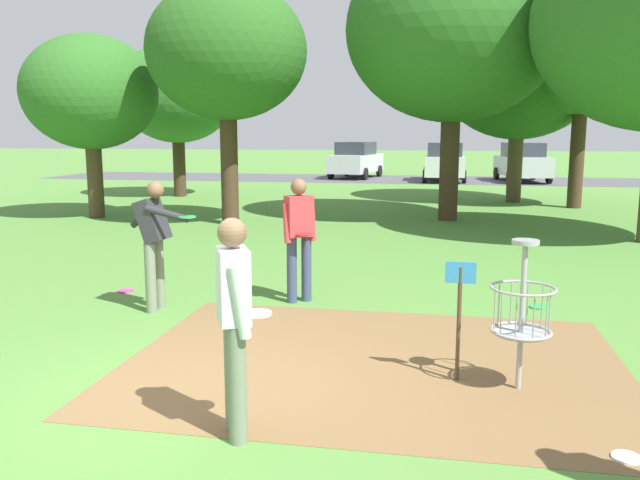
{
  "coord_description": "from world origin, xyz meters",
  "views": [
    {
      "loc": [
        2.34,
        -5.1,
        2.33
      ],
      "look_at": [
        0.85,
        2.72,
        1.0
      ],
      "focal_mm": 36.27,
      "sensor_mm": 36.0,
      "label": 1
    }
  ],
  "objects_px": {
    "player_waiting_right": "(299,233)",
    "parked_car_center_left": "(444,162)",
    "player_foreground_watching": "(234,315)",
    "parked_car_center_right": "(522,162)",
    "tree_near_left": "(583,60)",
    "frisbee_far_right": "(627,458)",
    "frisbee_scattered_a": "(539,307)",
    "tree_mid_center": "(227,52)",
    "tree_mid_right": "(454,30)",
    "tree_far_center": "(519,71)",
    "parked_car_leftmost": "(356,160)",
    "disc_golf_basket": "(515,309)",
    "player_waiting_left": "(154,237)",
    "tree_far_left": "(90,93)",
    "frisbee_by_tee": "(125,291)",
    "tree_near_right": "(177,93)"
  },
  "relations": [
    {
      "from": "player_foreground_watching",
      "to": "player_waiting_right",
      "type": "relative_size",
      "value": 1.0
    },
    {
      "from": "disc_golf_basket",
      "to": "tree_mid_right",
      "type": "distance_m",
      "value": 12.37
    },
    {
      "from": "tree_far_left",
      "to": "parked_car_leftmost",
      "type": "relative_size",
      "value": 1.11
    },
    {
      "from": "player_waiting_left",
      "to": "parked_car_center_right",
      "type": "bearing_deg",
      "value": 73.31
    },
    {
      "from": "tree_mid_right",
      "to": "tree_near_right",
      "type": "bearing_deg",
      "value": 153.44
    },
    {
      "from": "frisbee_scattered_a",
      "to": "tree_mid_right",
      "type": "xyz_separation_m",
      "value": [
        -1.18,
        8.72,
        4.9
      ]
    },
    {
      "from": "player_foreground_watching",
      "to": "tree_mid_center",
      "type": "relative_size",
      "value": 0.29
    },
    {
      "from": "player_waiting_right",
      "to": "frisbee_scattered_a",
      "type": "bearing_deg",
      "value": 5.01
    },
    {
      "from": "player_waiting_right",
      "to": "parked_car_center_left",
      "type": "bearing_deg",
      "value": 85.27
    },
    {
      "from": "player_foreground_watching",
      "to": "tree_far_left",
      "type": "relative_size",
      "value": 0.35
    },
    {
      "from": "player_waiting_right",
      "to": "tree_near_left",
      "type": "relative_size",
      "value": 0.28
    },
    {
      "from": "player_foreground_watching",
      "to": "parked_car_center_right",
      "type": "distance_m",
      "value": 28.19
    },
    {
      "from": "player_waiting_right",
      "to": "tree_far_center",
      "type": "relative_size",
      "value": 0.26
    },
    {
      "from": "player_waiting_right",
      "to": "tree_far_left",
      "type": "bearing_deg",
      "value": 133.98
    },
    {
      "from": "tree_near_left",
      "to": "tree_far_center",
      "type": "distance_m",
      "value": 2.22
    },
    {
      "from": "tree_far_center",
      "to": "tree_far_left",
      "type": "bearing_deg",
      "value": -151.64
    },
    {
      "from": "player_waiting_left",
      "to": "tree_near_right",
      "type": "relative_size",
      "value": 0.31
    },
    {
      "from": "frisbee_scattered_a",
      "to": "tree_far_left",
      "type": "bearing_deg",
      "value": 145.13
    },
    {
      "from": "frisbee_scattered_a",
      "to": "tree_near_left",
      "type": "xyz_separation_m",
      "value": [
        2.7,
        12.39,
        4.47
      ]
    },
    {
      "from": "player_foreground_watching",
      "to": "parked_car_center_left",
      "type": "relative_size",
      "value": 0.4
    },
    {
      "from": "frisbee_far_right",
      "to": "frisbee_scattered_a",
      "type": "relative_size",
      "value": 0.84
    },
    {
      "from": "disc_golf_basket",
      "to": "player_waiting_right",
      "type": "relative_size",
      "value": 0.81
    },
    {
      "from": "disc_golf_basket",
      "to": "frisbee_far_right",
      "type": "height_order",
      "value": "disc_golf_basket"
    },
    {
      "from": "tree_mid_right",
      "to": "tree_far_center",
      "type": "bearing_deg",
      "value": 66.69
    },
    {
      "from": "frisbee_by_tee",
      "to": "tree_far_left",
      "type": "height_order",
      "value": "tree_far_left"
    },
    {
      "from": "frisbee_scattered_a",
      "to": "tree_mid_center",
      "type": "distance_m",
      "value": 10.52
    },
    {
      "from": "tree_mid_right",
      "to": "tree_far_left",
      "type": "xyz_separation_m",
      "value": [
        -9.55,
        -1.24,
        -1.55
      ]
    },
    {
      "from": "parked_car_center_right",
      "to": "player_waiting_left",
      "type": "bearing_deg",
      "value": -106.69
    },
    {
      "from": "disc_golf_basket",
      "to": "player_foreground_watching",
      "type": "height_order",
      "value": "player_foreground_watching"
    },
    {
      "from": "frisbee_far_right",
      "to": "tree_far_center",
      "type": "distance_m",
      "value": 18.48
    },
    {
      "from": "disc_golf_basket",
      "to": "player_waiting_right",
      "type": "height_order",
      "value": "player_waiting_right"
    },
    {
      "from": "frisbee_by_tee",
      "to": "tree_far_left",
      "type": "distance_m",
      "value": 9.69
    },
    {
      "from": "player_waiting_right",
      "to": "tree_far_left",
      "type": "height_order",
      "value": "tree_far_left"
    },
    {
      "from": "player_foreground_watching",
      "to": "tree_mid_right",
      "type": "xyz_separation_m",
      "value": [
        1.65,
        13.03,
        3.95
      ]
    },
    {
      "from": "player_foreground_watching",
      "to": "tree_near_left",
      "type": "distance_m",
      "value": 17.94
    },
    {
      "from": "parked_car_leftmost",
      "to": "frisbee_scattered_a",
      "type": "bearing_deg",
      "value": -76.65
    },
    {
      "from": "frisbee_far_right",
      "to": "tree_mid_center",
      "type": "relative_size",
      "value": 0.04
    },
    {
      "from": "player_waiting_right",
      "to": "parked_car_center_right",
      "type": "height_order",
      "value": "parked_car_center_right"
    },
    {
      "from": "disc_golf_basket",
      "to": "player_waiting_right",
      "type": "bearing_deg",
      "value": 134.53
    },
    {
      "from": "disc_golf_basket",
      "to": "tree_near_left",
      "type": "distance_m",
      "value": 16.11
    },
    {
      "from": "tree_mid_center",
      "to": "tree_mid_right",
      "type": "xyz_separation_m",
      "value": [
        5.49,
        1.79,
        0.64
      ]
    },
    {
      "from": "player_waiting_left",
      "to": "parked_car_center_right",
      "type": "relative_size",
      "value": 0.39
    },
    {
      "from": "tree_near_right",
      "to": "tree_mid_center",
      "type": "xyz_separation_m",
      "value": [
        4.17,
        -6.62,
        0.58
      ]
    },
    {
      "from": "tree_mid_right",
      "to": "frisbee_far_right",
      "type": "bearing_deg",
      "value": -84.53
    },
    {
      "from": "frisbee_far_right",
      "to": "frisbee_scattered_a",
      "type": "distance_m",
      "value": 4.13
    },
    {
      "from": "tree_far_center",
      "to": "parked_car_leftmost",
      "type": "height_order",
      "value": "tree_far_center"
    },
    {
      "from": "player_waiting_right",
      "to": "parked_car_center_left",
      "type": "xyz_separation_m",
      "value": [
        1.93,
        23.28,
        -0.05
      ]
    },
    {
      "from": "disc_golf_basket",
      "to": "tree_near_right",
      "type": "distance_m",
      "value": 19.59
    },
    {
      "from": "tree_near_left",
      "to": "player_waiting_right",
      "type": "bearing_deg",
      "value": -115.13
    },
    {
      "from": "frisbee_scattered_a",
      "to": "tree_mid_center",
      "type": "relative_size",
      "value": 0.04
    }
  ]
}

